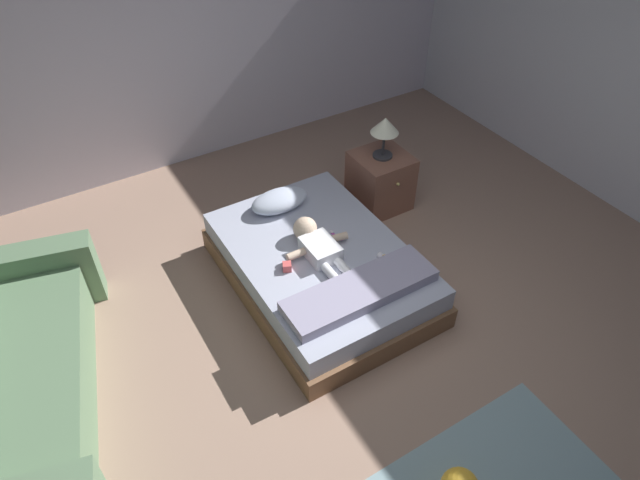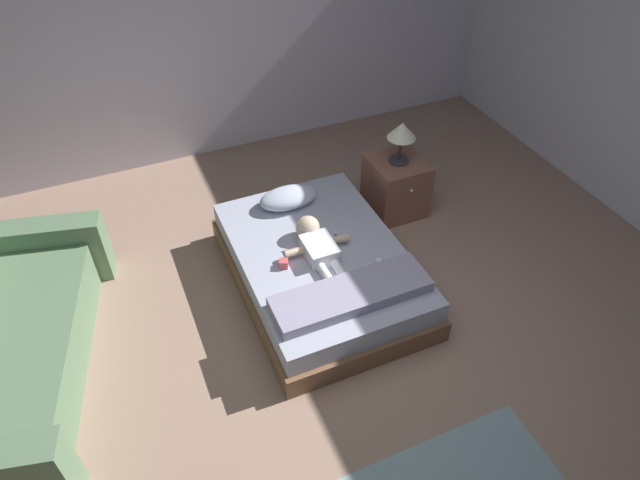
# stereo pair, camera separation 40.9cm
# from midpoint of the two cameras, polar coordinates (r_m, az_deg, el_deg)

# --- Properties ---
(ground_plane) EXTENTS (8.00, 8.00, 0.00)m
(ground_plane) POSITION_cam_midpoint_polar(r_m,az_deg,el_deg) (3.94, 0.95, -12.00)
(ground_plane) COLOR #A07E6A
(wall_behind_bed) EXTENTS (8.00, 0.12, 2.81)m
(wall_behind_bed) POSITION_cam_midpoint_polar(r_m,az_deg,el_deg) (5.43, -17.06, 20.89)
(wall_behind_bed) COLOR silver
(wall_behind_bed) RESTS_ON ground_plane
(bed) EXTENTS (1.22, 1.76, 0.35)m
(bed) POSITION_cam_midpoint_polar(r_m,az_deg,el_deg) (4.28, -2.74, -2.93)
(bed) COLOR brown
(bed) RESTS_ON ground_plane
(pillow) EXTENTS (0.48, 0.27, 0.14)m
(pillow) POSITION_cam_midpoint_polar(r_m,az_deg,el_deg) (4.53, -6.73, 3.90)
(pillow) COLOR silver
(pillow) RESTS_ON bed
(baby) EXTENTS (0.51, 0.63, 0.18)m
(baby) POSITION_cam_midpoint_polar(r_m,az_deg,el_deg) (4.12, -3.28, -0.42)
(baby) COLOR white
(baby) RESTS_ON bed
(toothbrush) EXTENTS (0.04, 0.13, 0.02)m
(toothbrush) POSITION_cam_midpoint_polar(r_m,az_deg,el_deg) (4.26, -1.13, 0.33)
(toothbrush) COLOR #AF389D
(toothbrush) RESTS_ON bed
(couch) EXTENTS (1.43, 2.17, 0.70)m
(couch) POSITION_cam_midpoint_polar(r_m,az_deg,el_deg) (4.10, -32.23, -12.70)
(couch) COLOR #62815E
(couch) RESTS_ON ground_plane
(nightstand) EXTENTS (0.46, 0.49, 0.52)m
(nightstand) POSITION_cam_midpoint_polar(r_m,az_deg,el_deg) (5.02, 3.82, 5.93)
(nightstand) COLOR brown
(nightstand) RESTS_ON ground_plane
(lamp) EXTENTS (0.24, 0.24, 0.37)m
(lamp) POSITION_cam_midpoint_polar(r_m,az_deg,el_deg) (4.72, 4.11, 11.23)
(lamp) COLOR #333338
(lamp) RESTS_ON nightstand
(blanket) EXTENTS (1.10, 0.33, 0.09)m
(blanket) POSITION_cam_midpoint_polar(r_m,az_deg,el_deg) (3.80, 1.04, -5.31)
(blanket) COLOR #9892AE
(blanket) RESTS_ON bed
(toy_block) EXTENTS (0.08, 0.08, 0.06)m
(toy_block) POSITION_cam_midpoint_polar(r_m,az_deg,el_deg) (4.01, -6.29, -2.85)
(toy_block) COLOR #DC5454
(toy_block) RESTS_ON bed
(baby_bottle) EXTENTS (0.06, 0.11, 0.07)m
(baby_bottle) POSITION_cam_midpoint_polar(r_m,az_deg,el_deg) (4.05, 3.69, -2.02)
(baby_bottle) COLOR white
(baby_bottle) RESTS_ON bed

